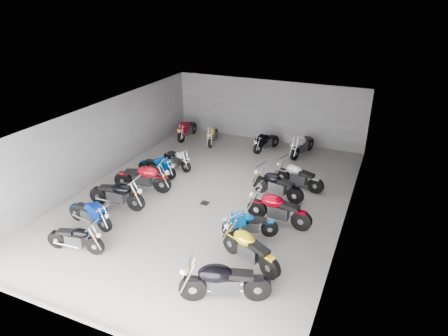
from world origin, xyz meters
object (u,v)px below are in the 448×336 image
Objects in this scene: motorcycle_left_a at (76,238)px; motorcycle_right_e at (277,185)px; motorcycle_back_e at (302,145)px; motorcycle_left_b at (90,214)px; motorcycle_left_c at (117,194)px; motorcycle_right_f at (298,176)px; motorcycle_right_a at (224,282)px; motorcycle_back_d at (266,142)px; motorcycle_left_f at (177,159)px; motorcycle_right_b at (249,248)px; motorcycle_back_a at (187,129)px; drain_grate at (205,203)px; motorcycle_back_b at (213,135)px; motorcycle_left_e at (157,167)px; motorcycle_left_d at (143,178)px; motorcycle_right_d at (278,209)px; motorcycle_right_c at (249,224)px.

motorcycle_left_a is 7.41m from motorcycle_right_e.
motorcycle_left_b is at bearing 73.62° from motorcycle_back_e.
motorcycle_back_e reaches higher than motorcycle_left_a.
motorcycle_right_f is at bearing 121.71° from motorcycle_left_c.
motorcycle_right_a is at bearing 105.50° from motorcycle_back_e.
motorcycle_right_f is at bearing 146.60° from motorcycle_back_d.
motorcycle_left_f is 0.79× the size of motorcycle_back_e.
motorcycle_right_e is (-0.44, 4.26, -0.01)m from motorcycle_right_b.
motorcycle_back_a is at bearing 76.54° from motorcycle_right_f.
motorcycle_right_a is at bearing -58.39° from drain_grate.
motorcycle_back_b is at bearing -158.88° from motorcycle_left_f.
motorcycle_left_e is 6.98m from motorcycle_right_b.
motorcycle_left_d is at bearing 19.87° from motorcycle_left_f.
motorcycle_right_d is at bearing 132.05° from motorcycle_back_d.
motorcycle_left_e is (-0.61, 5.57, -0.01)m from motorcycle_left_a.
motorcycle_left_c is at bearing 38.85° from motorcycle_right_a.
motorcycle_left_a is at bearing 79.40° from motorcycle_back_e.
motorcycle_right_b is at bearing -177.92° from motorcycle_right_d.
motorcycle_back_d is at bearing 36.26° from motorcycle_right_e.
motorcycle_back_d is at bearing 148.31° from motorcycle_left_e.
motorcycle_left_d reaches higher than motorcycle_right_f.
motorcycle_left_c is 3.98m from motorcycle_left_f.
motorcycle_left_b is 1.05× the size of motorcycle_left_e.
motorcycle_left_b reaches higher than drain_grate.
motorcycle_right_c is 7.49m from motorcycle_back_e.
motorcycle_back_a reaches higher than motorcycle_right_c.
motorcycle_back_b is 0.88× the size of motorcycle_back_e.
motorcycle_right_b is at bearing 107.04° from motorcycle_back_b.
motorcycle_left_a is 10.63m from motorcycle_back_d.
motorcycle_back_b is (-5.20, 8.62, -0.07)m from motorcycle_right_b.
motorcycle_left_c is at bearing -150.88° from drain_grate.
drain_grate is at bearing 136.45° from motorcycle_right_e.
motorcycle_right_a is 10.65m from motorcycle_back_d.
motorcycle_right_a reaches higher than motorcycle_right_c.
motorcycle_right_f reaches higher than motorcycle_back_a.
motorcycle_left_a is 1.09× the size of motorcycle_right_c.
motorcycle_left_c is 1.07× the size of motorcycle_right_b.
motorcycle_right_b is at bearing 52.39° from motorcycle_left_d.
motorcycle_left_b is 1.02× the size of motorcycle_back_b.
motorcycle_left_e is at bearing 20.59° from motorcycle_right_a.
motorcycle_left_e is 4.60m from motorcycle_back_b.
motorcycle_back_e is at bearing 28.04° from motorcycle_right_b.
motorcycle_back_d is (3.30, 8.97, -0.02)m from motorcycle_left_b.
motorcycle_back_b is at bearing 55.49° from motorcycle_right_b.
drain_grate is at bearing 98.29° from motorcycle_back_b.
drain_grate is 0.14× the size of motorcycle_right_d.
motorcycle_right_d is at bearing 76.30° from motorcycle_left_d.
motorcycle_left_e is 1.08× the size of motorcycle_right_c.
motorcycle_left_d is 6.82m from motorcycle_back_d.
motorcycle_right_a reaches higher than motorcycle_right_f.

